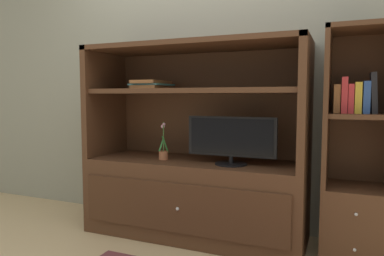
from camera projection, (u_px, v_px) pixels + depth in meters
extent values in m
plane|color=tan|center=(172.00, 255.00, 2.44)|extent=(8.00, 8.00, 0.00)
cube|color=gray|center=(211.00, 56.00, 3.01)|extent=(6.00, 0.10, 2.80)
cube|color=#4C2D1C|center=(195.00, 197.00, 2.78)|extent=(1.66, 0.57, 0.58)
cube|color=#462A19|center=(178.00, 208.00, 2.51)|extent=(1.53, 0.02, 0.35)
sphere|color=silver|center=(177.00, 209.00, 2.50)|extent=(0.02, 0.02, 0.02)
cube|color=#4C2D1C|center=(106.00, 102.00, 3.03)|extent=(0.05, 0.57, 0.87)
cube|color=#4C2D1C|center=(306.00, 104.00, 2.41)|extent=(0.05, 0.57, 0.87)
cube|color=#4C2D1C|center=(207.00, 102.00, 2.97)|extent=(1.66, 0.02, 0.87)
cube|color=#4C2D1C|center=(195.00, 46.00, 2.68)|extent=(1.66, 0.57, 0.04)
cube|color=#4C2D1C|center=(195.00, 91.00, 2.71)|extent=(1.56, 0.52, 0.04)
cylinder|color=black|center=(231.00, 164.00, 2.57)|extent=(0.23, 0.23, 0.01)
cylinder|color=black|center=(231.00, 160.00, 2.57)|extent=(0.03, 0.03, 0.05)
cube|color=black|center=(231.00, 136.00, 2.55)|extent=(0.64, 0.02, 0.28)
cube|color=black|center=(231.00, 137.00, 2.54)|extent=(0.60, 0.00, 0.25)
cylinder|color=#B26642|center=(164.00, 155.00, 2.78)|extent=(0.07, 0.07, 0.06)
cylinder|color=#3D6B33|center=(163.00, 137.00, 2.77)|extent=(0.01, 0.01, 0.23)
cube|color=#2D7A38|center=(165.00, 145.00, 2.77)|extent=(0.02, 0.08, 0.14)
cube|color=#2D7A38|center=(161.00, 145.00, 2.78)|extent=(0.02, 0.07, 0.10)
sphere|color=#DB9EC6|center=(163.00, 126.00, 2.78)|extent=(0.03, 0.03, 0.03)
sphere|color=#DB9EC6|center=(164.00, 124.00, 2.76)|extent=(0.02, 0.02, 0.02)
cube|color=#A56638|center=(152.00, 87.00, 2.86)|extent=(0.22, 0.32, 0.03)
cube|color=teal|center=(152.00, 85.00, 2.86)|extent=(0.28, 0.30, 0.01)
cube|color=#A56638|center=(151.00, 82.00, 2.85)|extent=(0.21, 0.35, 0.03)
cube|color=#4C2D1C|center=(354.00, 223.00, 2.35)|extent=(0.41, 0.41, 0.49)
sphere|color=silver|center=(356.00, 214.00, 2.15)|extent=(0.02, 0.02, 0.02)
sphere|color=silver|center=(355.00, 250.00, 2.17)|extent=(0.02, 0.02, 0.02)
cube|color=#4C2D1C|center=(327.00, 107.00, 2.36)|extent=(0.03, 0.41, 1.02)
cube|color=#4C2D1C|center=(358.00, 107.00, 2.47)|extent=(0.41, 0.02, 1.02)
cube|color=#4C2D1C|center=(359.00, 116.00, 2.29)|extent=(0.35, 0.37, 0.03)
cube|color=#4C2D1C|center=(362.00, 29.00, 2.25)|extent=(0.41, 0.41, 0.03)
cube|color=#A56638|center=(337.00, 99.00, 2.33)|extent=(0.04, 0.14, 0.18)
cube|color=red|center=(345.00, 95.00, 2.31)|extent=(0.04, 0.17, 0.23)
cube|color=red|center=(351.00, 99.00, 2.30)|extent=(0.03, 0.15, 0.18)
cube|color=gold|center=(358.00, 98.00, 2.28)|extent=(0.04, 0.15, 0.20)
cube|color=#2D519E|center=(366.00, 97.00, 2.27)|extent=(0.04, 0.15, 0.20)
cube|color=black|center=(374.00, 93.00, 2.25)|extent=(0.05, 0.15, 0.26)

